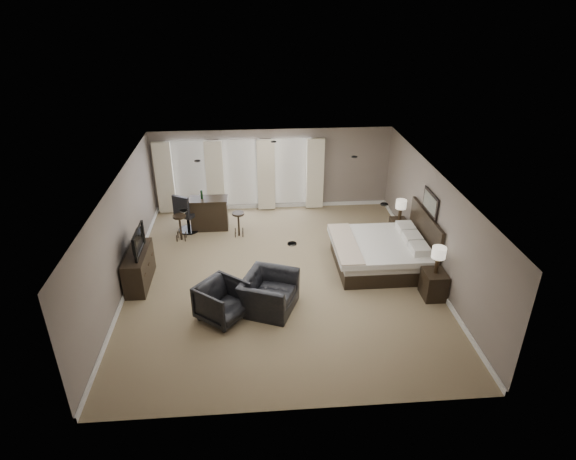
{
  "coord_description": "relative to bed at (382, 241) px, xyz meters",
  "views": [
    {
      "loc": [
        -0.64,
        -10.18,
        6.53
      ],
      "look_at": [
        0.2,
        0.4,
        1.1
      ],
      "focal_mm": 30.0,
      "sensor_mm": 36.0,
      "label": 1
    }
  ],
  "objects": [
    {
      "name": "lamp_near",
      "position": [
        0.89,
        -1.45,
        0.26
      ],
      "size": [
        0.32,
        0.32,
        0.65
      ],
      "primitive_type": "cube",
      "color": "beige",
      "rests_on": "nightstand_near"
    },
    {
      "name": "bar_counter",
      "position": [
        -4.52,
        2.55,
        -0.24
      ],
      "size": [
        1.12,
        0.58,
        0.97
      ],
      "primitive_type": "cube",
      "color": "black",
      "rests_on": "ground"
    },
    {
      "name": "dresser",
      "position": [
        -6.03,
        -0.33,
        -0.3
      ],
      "size": [
        0.48,
        1.49,
        0.86
      ],
      "primitive_type": "cube",
      "color": "black",
      "rests_on": "ground"
    },
    {
      "name": "room",
      "position": [
        -2.58,
        -0.31,
        0.57
      ],
      "size": [
        7.6,
        8.6,
        2.64
      ],
      "color": "#827052",
      "rests_on": "ground"
    },
    {
      "name": "window_bay",
      "position": [
        -3.58,
        3.8,
        0.47
      ],
      "size": [
        5.25,
        0.2,
        2.3
      ],
      "color": "silver",
      "rests_on": "room"
    },
    {
      "name": "bar_stool_right",
      "position": [
        -3.66,
        2.0,
        -0.37
      ],
      "size": [
        0.46,
        0.46,
        0.73
      ],
      "primitive_type": "cube",
      "rotation": [
        0.0,
        0.0,
        -0.41
      ],
      "color": "black",
      "rests_on": "ground"
    },
    {
      "name": "armchair_far",
      "position": [
        -3.96,
        -1.88,
        -0.26
      ],
      "size": [
        1.25,
        1.26,
        0.95
      ],
      "primitive_type": "imported",
      "rotation": [
        0.0,
        0.0,
        0.89
      ],
      "color": "black",
      "rests_on": "ground"
    },
    {
      "name": "bar_stool_left",
      "position": [
        -5.3,
        1.88,
        -0.35
      ],
      "size": [
        0.45,
        0.45,
        0.77
      ],
      "primitive_type": "cube",
      "rotation": [
        0.0,
        0.0,
        -0.28
      ],
      "color": "black",
      "rests_on": "ground"
    },
    {
      "name": "armchair_near",
      "position": [
        -2.94,
        -1.59,
        -0.19
      ],
      "size": [
        1.22,
        1.45,
        1.08
      ],
      "primitive_type": "imported",
      "rotation": [
        0.0,
        0.0,
        1.18
      ],
      "color": "black",
      "rests_on": "ground"
    },
    {
      "name": "bed",
      "position": [
        0.0,
        0.0,
        0.0
      ],
      "size": [
        2.3,
        2.19,
        1.46
      ],
      "primitive_type": "cube",
      "color": "silver",
      "rests_on": "ground"
    },
    {
      "name": "nightstand_near",
      "position": [
        0.89,
        -1.45,
        -0.4
      ],
      "size": [
        0.5,
        0.61,
        0.66
      ],
      "primitive_type": "cube",
      "color": "black",
      "rests_on": "ground"
    },
    {
      "name": "tv",
      "position": [
        -6.03,
        -0.33,
        0.2
      ],
      "size": [
        0.6,
        1.04,
        0.14
      ],
      "primitive_type": "imported",
      "rotation": [
        0.0,
        0.0,
        1.57
      ],
      "color": "black",
      "rests_on": "dresser"
    },
    {
      "name": "lamp_far",
      "position": [
        0.89,
        1.45,
        0.16
      ],
      "size": [
        0.3,
        0.3,
        0.61
      ],
      "primitive_type": "cube",
      "color": "beige",
      "rests_on": "nightstand_far"
    },
    {
      "name": "desk_chair",
      "position": [
        -5.15,
        2.42,
        -0.13
      ],
      "size": [
        0.84,
        0.84,
        1.21
      ],
      "primitive_type": "cube",
      "rotation": [
        0.0,
        0.0,
        2.62
      ],
      "color": "black",
      "rests_on": "ground"
    },
    {
      "name": "wall_art",
      "position": [
        1.12,
        0.0,
        1.02
      ],
      "size": [
        0.04,
        0.96,
        0.56
      ],
      "primitive_type": "cube",
      "color": "slate",
      "rests_on": "room"
    },
    {
      "name": "nightstand_far",
      "position": [
        0.89,
        1.45,
        -0.44
      ],
      "size": [
        0.44,
        0.54,
        0.59
      ],
      "primitive_type": "cube",
      "color": "black",
      "rests_on": "ground"
    }
  ]
}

